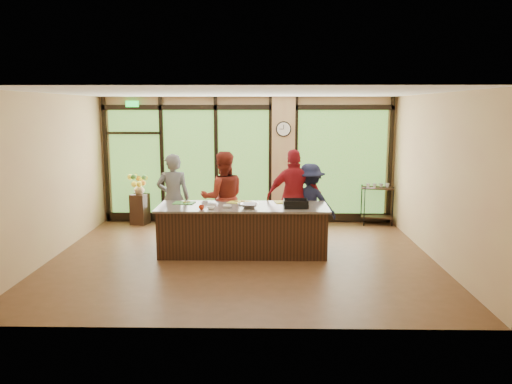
{
  "coord_description": "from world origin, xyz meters",
  "views": [
    {
      "loc": [
        0.41,
        -8.9,
        2.74
      ],
      "look_at": [
        0.25,
        0.4,
        1.17
      ],
      "focal_mm": 35.0,
      "sensor_mm": 36.0,
      "label": 1
    }
  ],
  "objects_px": {
    "roasting_pan": "(296,205)",
    "flower_stand": "(140,209)",
    "cook_left": "(173,198)",
    "bar_cart": "(377,200)",
    "island_base": "(243,231)",
    "cook_right": "(310,204)"
  },
  "relations": [
    {
      "from": "cook_right",
      "to": "flower_stand",
      "type": "height_order",
      "value": "cook_right"
    },
    {
      "from": "island_base",
      "to": "flower_stand",
      "type": "distance_m",
      "value": 3.49
    },
    {
      "from": "island_base",
      "to": "cook_left",
      "type": "height_order",
      "value": "cook_left"
    },
    {
      "from": "flower_stand",
      "to": "bar_cart",
      "type": "bearing_deg",
      "value": 15.59
    },
    {
      "from": "island_base",
      "to": "cook_right",
      "type": "xyz_separation_m",
      "value": [
        1.33,
        0.79,
        0.38
      ]
    },
    {
      "from": "island_base",
      "to": "bar_cart",
      "type": "xyz_separation_m",
      "value": [
        3.07,
        2.45,
        0.15
      ]
    },
    {
      "from": "island_base",
      "to": "cook_left",
      "type": "relative_size",
      "value": 1.69
    },
    {
      "from": "island_base",
      "to": "roasting_pan",
      "type": "height_order",
      "value": "roasting_pan"
    },
    {
      "from": "roasting_pan",
      "to": "flower_stand",
      "type": "distance_m",
      "value": 4.38
    },
    {
      "from": "cook_right",
      "to": "bar_cart",
      "type": "distance_m",
      "value": 2.42
    },
    {
      "from": "cook_left",
      "to": "island_base",
      "type": "bearing_deg",
      "value": 143.27
    },
    {
      "from": "cook_left",
      "to": "bar_cart",
      "type": "height_order",
      "value": "cook_left"
    },
    {
      "from": "cook_left",
      "to": "roasting_pan",
      "type": "relative_size",
      "value": 4.11
    },
    {
      "from": "cook_left",
      "to": "roasting_pan",
      "type": "height_order",
      "value": "cook_left"
    },
    {
      "from": "bar_cart",
      "to": "island_base",
      "type": "bearing_deg",
      "value": -129.94
    },
    {
      "from": "cook_right",
      "to": "flower_stand",
      "type": "bearing_deg",
      "value": -4.72
    },
    {
      "from": "cook_left",
      "to": "cook_right",
      "type": "distance_m",
      "value": 2.79
    },
    {
      "from": "cook_left",
      "to": "roasting_pan",
      "type": "bearing_deg",
      "value": 150.55
    },
    {
      "from": "roasting_pan",
      "to": "flower_stand",
      "type": "height_order",
      "value": "roasting_pan"
    },
    {
      "from": "cook_right",
      "to": "flower_stand",
      "type": "relative_size",
      "value": 2.25
    },
    {
      "from": "flower_stand",
      "to": "bar_cart",
      "type": "xyz_separation_m",
      "value": [
        5.63,
        0.08,
        0.23
      ]
    },
    {
      "from": "bar_cart",
      "to": "roasting_pan",
      "type": "bearing_deg",
      "value": -117.38
    }
  ]
}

